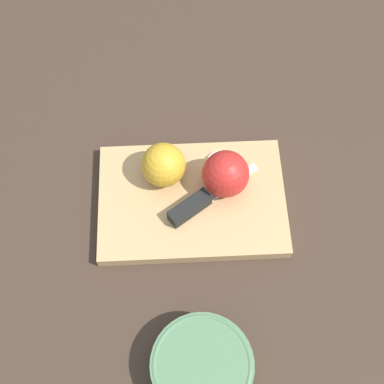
{
  "coord_description": "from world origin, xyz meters",
  "views": [
    {
      "loc": [
        0.06,
        -0.37,
        0.8
      ],
      "look_at": [
        0.0,
        0.0,
        0.04
      ],
      "focal_mm": 50.0,
      "sensor_mm": 36.0,
      "label": 1
    }
  ],
  "objects": [
    {
      "name": "knife",
      "position": [
        0.01,
        -0.02,
        0.03
      ],
      "size": [
        0.13,
        0.14,
        0.02
      ],
      "rotation": [
        0.0,
        0.0,
        0.81
      ],
      "color": "silver",
      "rests_on": "cutting_board"
    },
    {
      "name": "apple_slice",
      "position": [
        0.04,
        0.06,
        0.03
      ],
      "size": [
        0.06,
        0.06,
        0.01
      ],
      "color": "#EFE5C6",
      "rests_on": "cutting_board"
    },
    {
      "name": "ground_plane",
      "position": [
        0.0,
        0.0,
        0.0
      ],
      "size": [
        4.0,
        4.0,
        0.0
      ],
      "primitive_type": "plane",
      "color": "#38281E"
    },
    {
      "name": "apple_half_left",
      "position": [
        -0.05,
        0.03,
        0.06
      ],
      "size": [
        0.07,
        0.07,
        0.07
      ],
      "rotation": [
        0.0,
        0.0,
        4.74
      ],
      "color": "gold",
      "rests_on": "cutting_board"
    },
    {
      "name": "cutting_board",
      "position": [
        0.0,
        0.0,
        0.01
      ],
      "size": [
        0.34,
        0.26,
        0.02
      ],
      "color": "tan",
      "rests_on": "ground_plane"
    },
    {
      "name": "apple_half_right",
      "position": [
        0.05,
        0.03,
        0.06
      ],
      "size": [
        0.08,
        0.08,
        0.08
      ],
      "rotation": [
        0.0,
        0.0,
        3.49
      ],
      "color": "red",
      "rests_on": "cutting_board"
    },
    {
      "name": "bowl",
      "position": [
        0.05,
        -0.26,
        0.03
      ],
      "size": [
        0.14,
        0.14,
        0.05
      ],
      "color": "#4C704C",
      "rests_on": "ground_plane"
    }
  ]
}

